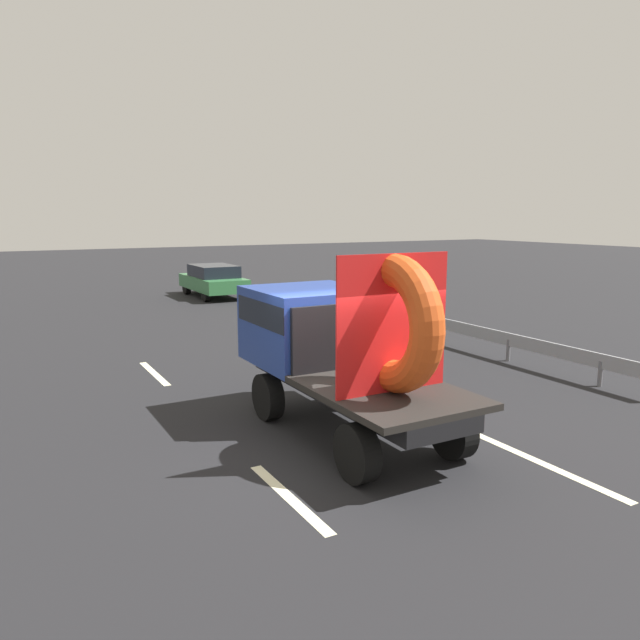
% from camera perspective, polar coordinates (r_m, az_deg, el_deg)
% --- Properties ---
extents(ground_plane, '(120.00, 120.00, 0.00)m').
position_cam_1_polar(ground_plane, '(9.79, 2.54, -11.64)').
color(ground_plane, black).
extents(flatbed_truck, '(2.02, 4.78, 3.07)m').
position_cam_1_polar(flatbed_truck, '(10.18, 1.21, -1.74)').
color(flatbed_truck, black).
rests_on(flatbed_truck, ground_plane).
extents(distant_sedan, '(1.86, 4.33, 1.41)m').
position_cam_1_polar(distant_sedan, '(27.14, -10.10, 3.79)').
color(distant_sedan, black).
rests_on(distant_sedan, ground_plane).
extents(guardrail, '(0.10, 10.34, 0.71)m').
position_cam_1_polar(guardrail, '(16.54, 14.26, -1.08)').
color(guardrail, gray).
rests_on(guardrail, ground_plane).
extents(lane_dash_left_near, '(0.16, 2.19, 0.01)m').
position_cam_1_polar(lane_dash_left_near, '(8.10, -2.98, -16.44)').
color(lane_dash_left_near, beige).
rests_on(lane_dash_left_near, ground_plane).
extents(lane_dash_left_far, '(0.16, 2.33, 0.01)m').
position_cam_1_polar(lane_dash_left_far, '(14.39, -15.47, -4.89)').
color(lane_dash_left_far, beige).
rests_on(lane_dash_left_far, ground_plane).
extents(lane_dash_right_near, '(0.16, 2.98, 0.01)m').
position_cam_1_polar(lane_dash_right_near, '(9.65, 20.19, -12.57)').
color(lane_dash_right_near, beige).
rests_on(lane_dash_right_near, ground_plane).
extents(lane_dash_right_far, '(0.16, 2.68, 0.01)m').
position_cam_1_polar(lane_dash_right_far, '(15.63, -2.05, -3.36)').
color(lane_dash_right_far, beige).
rests_on(lane_dash_right_far, ground_plane).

